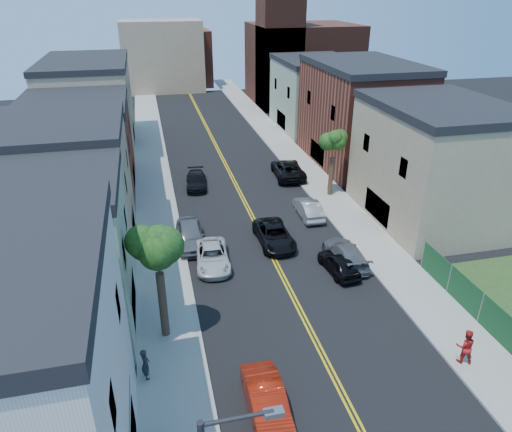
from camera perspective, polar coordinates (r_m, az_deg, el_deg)
sidewalk_left at (r=49.91m, az=-12.66°, el=5.37°), size 3.20×100.00×0.15m
sidewalk_right at (r=52.28m, az=4.97°, el=6.88°), size 3.20×100.00×0.15m
curb_left at (r=49.93m, az=-10.65°, el=5.57°), size 0.30×100.00×0.15m
curb_right at (r=51.79m, az=3.11°, el=6.75°), size 0.30×100.00×0.15m
bldg_left_palegrn at (r=27.07m, az=-24.93°, el=-5.46°), size 9.00×8.00×8.50m
bldg_left_tan_near at (r=34.90m, az=-22.62°, el=2.52°), size 9.00×10.00×9.00m
bldg_left_brick at (r=45.30m, az=-20.75°, el=7.41°), size 9.00×12.00×8.00m
bldg_left_tan_far at (r=58.54m, az=-19.52°, el=12.39°), size 9.00×16.00×9.50m
bldg_right_tan at (r=39.81m, az=20.82°, el=5.67°), size 9.00×12.00×9.00m
bldg_right_brick at (r=51.29m, az=12.52°, el=11.74°), size 9.00×14.00×10.00m
bldg_right_palegrn at (r=64.03m, az=7.13°, el=14.29°), size 9.00×12.00×8.50m
church at (r=78.34m, az=5.06°, el=18.79°), size 16.20×14.20×22.60m
backdrop_left at (r=89.61m, az=-11.31°, el=18.56°), size 14.00×8.00×12.00m
backdrop_center at (r=93.94m, az=-8.83°, el=18.46°), size 10.00×8.00×10.00m
fence_right at (r=28.75m, az=27.52°, el=-11.70°), size 0.04×15.00×1.90m
tree_left_mid at (r=23.45m, az=-12.17°, el=-1.77°), size 5.20×5.20×9.29m
tree_right_far at (r=41.64m, az=9.53°, el=9.74°), size 4.40×4.40×8.03m
red_sedan at (r=22.34m, az=1.36°, el=-21.84°), size 1.62×4.59×1.51m
white_pickup at (r=32.35m, az=-5.35°, el=-4.92°), size 2.55×5.00×1.35m
grey_car_left at (r=34.86m, az=-8.02°, el=-2.29°), size 2.07×5.01×1.70m
black_car_left at (r=45.02m, az=-7.31°, el=4.29°), size 2.30×4.72×1.32m
grey_car_right at (r=33.06m, az=10.86°, el=-4.50°), size 2.04×4.96×1.44m
black_car_right at (r=31.93m, az=10.06°, el=-5.71°), size 1.97×4.10×1.35m
silver_car_right at (r=39.11m, az=6.41°, el=0.93°), size 1.68×4.48×1.46m
dark_car_right_far at (r=47.22m, az=3.91°, el=5.72°), size 3.19×6.11×1.64m
black_suv_lane at (r=34.81m, az=2.23°, el=-2.33°), size 2.40×5.15×1.43m
pedestrian_left at (r=24.22m, az=-13.34°, el=-17.15°), size 0.53×0.70×1.72m
pedestrian_right at (r=26.53m, az=24.15°, el=-14.30°), size 1.14×1.03×1.94m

